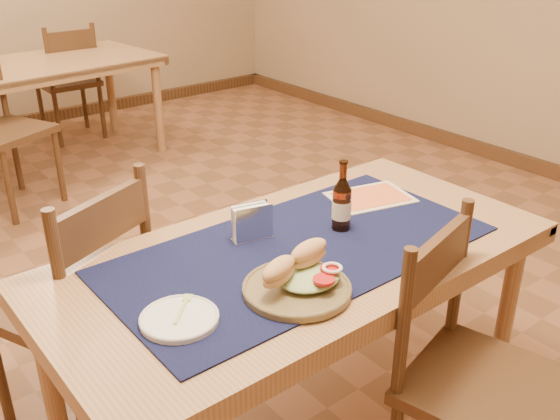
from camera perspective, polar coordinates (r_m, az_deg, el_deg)
room at (r=2.37m, az=-11.15°, el=17.94°), size 6.04×7.04×2.84m
main_table at (r=1.97m, az=1.82°, el=-5.77°), size 1.60×0.80×0.75m
placemat at (r=1.93m, az=1.86°, el=-3.60°), size 1.20×0.60×0.01m
baseboard at (r=2.87m, az=-8.89°, el=-9.83°), size 6.00×7.00×0.10m
back_table at (r=4.83m, az=-21.74°, el=11.38°), size 1.81×1.03×0.75m
chair_main_far at (r=2.24m, az=-17.88°, el=-8.04°), size 0.58×0.58×0.96m
chair_main_near at (r=1.94m, az=17.32°, el=-14.26°), size 0.52×0.52×0.93m
chair_back_far at (r=5.40m, az=-18.73°, el=11.16°), size 0.43×0.43×0.94m
sandwich_plate at (r=1.71m, az=1.79°, el=-6.41°), size 0.30×0.30×0.11m
side_plate at (r=1.62m, az=-9.20°, el=-9.71°), size 0.20×0.20×0.02m
fork at (r=1.65m, az=-8.83°, el=-8.69°), size 0.11×0.10×0.00m
beer_bottle at (r=2.02m, az=5.66°, el=0.53°), size 0.06×0.06×0.24m
napkin_holder at (r=1.96m, az=-2.57°, el=-1.21°), size 0.14×0.08×0.12m
menu_card at (r=2.29m, az=8.26°, el=1.18°), size 0.33×0.28×0.01m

